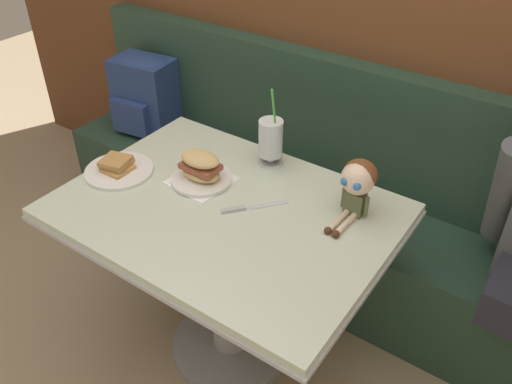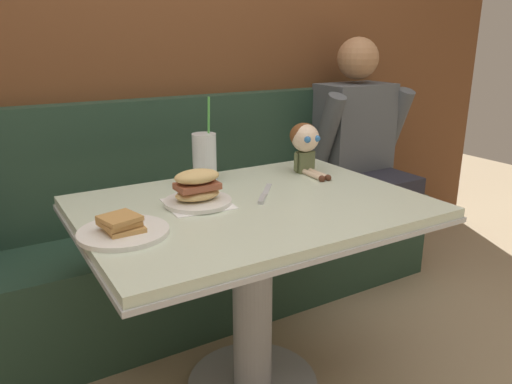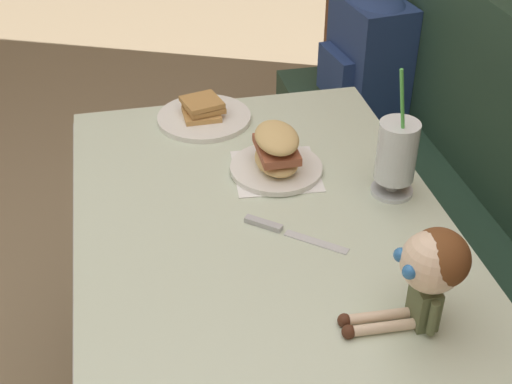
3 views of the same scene
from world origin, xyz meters
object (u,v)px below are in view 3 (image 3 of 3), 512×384
object	(u,v)px
toast_plate	(204,115)
seated_doll	(431,267)
milkshake_glass	(396,155)
sandwich_plate	(276,155)
backpack	(368,47)
butter_knife	(278,229)

from	to	relation	value
toast_plate	seated_doll	xyz separation A→B (m)	(0.82, 0.27, 0.11)
milkshake_glass	sandwich_plate	distance (m)	0.28
sandwich_plate	backpack	xyz separation A→B (m)	(-0.82, 0.53, -0.13)
toast_plate	backpack	xyz separation A→B (m)	(-0.54, 0.66, -0.10)
sandwich_plate	toast_plate	bearing A→B (deg)	-155.23
milkshake_glass	sandwich_plate	xyz separation A→B (m)	(-0.14, -0.24, -0.05)
seated_doll	backpack	size ratio (longest dim) A/B	0.54
butter_knife	backpack	world-z (taller)	backpack
sandwich_plate	butter_knife	world-z (taller)	sandwich_plate
toast_plate	butter_knife	bearing A→B (deg)	9.24
seated_doll	sandwich_plate	bearing A→B (deg)	-164.92
butter_knife	backpack	xyz separation A→B (m)	(-1.04, 0.58, -0.09)
seated_doll	milkshake_glass	bearing A→B (deg)	166.51
milkshake_glass	butter_knife	distance (m)	0.31
milkshake_glass	backpack	size ratio (longest dim) A/B	0.78
butter_knife	seated_doll	distance (m)	0.39
milkshake_glass	sandwich_plate	bearing A→B (deg)	-120.22
toast_plate	butter_knife	distance (m)	0.51
sandwich_plate	backpack	world-z (taller)	sandwich_plate
sandwich_plate	backpack	size ratio (longest dim) A/B	0.54
milkshake_glass	seated_doll	bearing A→B (deg)	-13.49
toast_plate	sandwich_plate	distance (m)	0.31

